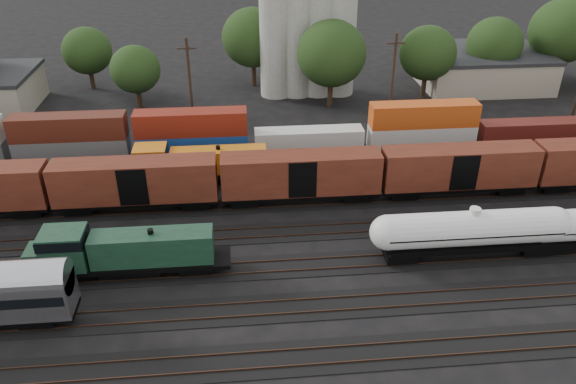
{
  "coord_description": "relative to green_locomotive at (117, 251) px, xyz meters",
  "views": [
    {
      "loc": [
        -6.41,
        -41.58,
        27.82
      ],
      "look_at": [
        -2.4,
        2.0,
        3.0
      ],
      "focal_mm": 35.0,
      "sensor_mm": 36.0,
      "label": 1
    }
  ],
  "objects": [
    {
      "name": "ground",
      "position": [
        16.36,
        5.0,
        -2.38
      ],
      "size": [
        600.0,
        600.0,
        0.0
      ],
      "primitive_type": "plane",
      "color": "black"
    },
    {
      "name": "tracks",
      "position": [
        16.36,
        5.0,
        -2.33
      ],
      "size": [
        180.0,
        33.2,
        0.2
      ],
      "color": "black",
      "rests_on": "ground"
    },
    {
      "name": "green_locomotive",
      "position": [
        0.0,
        0.0,
        0.0
      ],
      "size": [
        15.66,
        2.76,
        4.14
      ],
      "color": "black",
      "rests_on": "ground"
    },
    {
      "name": "tank_car_a",
      "position": [
        28.31,
        -0.0,
        0.25
      ],
      "size": [
        16.86,
        3.02,
        4.42
      ],
      "color": "white",
      "rests_on": "ground"
    },
    {
      "name": "orange_locomotive",
      "position": [
        4.89,
        15.0,
        -0.07
      ],
      "size": [
        16.08,
        2.68,
        4.02
      ],
      "color": "black",
      "rests_on": "ground"
    },
    {
      "name": "boxcar_string",
      "position": [
        0.06,
        10.0,
        0.74
      ],
      "size": [
        138.2,
        2.9,
        4.2
      ],
      "color": "black",
      "rests_on": "ground"
    },
    {
      "name": "container_wall",
      "position": [
        11.64,
        20.0,
        0.22
      ],
      "size": [
        161.66,
        2.6,
        5.8
      ],
      "color": "black",
      "rests_on": "ground"
    },
    {
      "name": "grain_silo",
      "position": [
        19.64,
        41.0,
        8.88
      ],
      "size": [
        13.4,
        5.0,
        29.0
      ],
      "color": "#A6A499",
      "rests_on": "ground"
    },
    {
      "name": "industrial_sheds",
      "position": [
        22.99,
        40.25,
        0.18
      ],
      "size": [
        119.38,
        17.26,
        5.1
      ],
      "color": "#9E937F",
      "rests_on": "ground"
    },
    {
      "name": "tree_band",
      "position": [
        22.9,
        40.36,
        5.03
      ],
      "size": [
        160.38,
        22.44,
        14.35
      ],
      "color": "black",
      "rests_on": "ground"
    },
    {
      "name": "utility_poles",
      "position": [
        16.36,
        27.0,
        3.83
      ],
      "size": [
        122.2,
        0.36,
        12.0
      ],
      "color": "black",
      "rests_on": "ground"
    }
  ]
}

